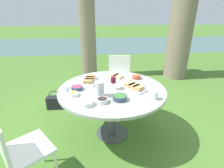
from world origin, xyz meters
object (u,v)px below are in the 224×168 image
handbag (55,102)px  chair_near_left (119,74)px  wine_glass (113,80)px  water_pitcher (100,89)px  chair_near_right (17,148)px  dining_table (112,94)px

handbag → chair_near_left: bearing=15.5°
chair_near_left → wine_glass: 1.29m
water_pitcher → handbag: (-0.84, 1.06, -0.72)m
wine_glass → handbag: bearing=139.5°
chair_near_left → wine_glass: size_ratio=5.03×
chair_near_right → water_pitcher: 1.03m
water_pitcher → wine_glass: water_pitcher is taller
chair_near_left → handbag: size_ratio=2.42×
chair_near_left → handbag: chair_near_left is taller
chair_near_right → handbag: size_ratio=2.42×
dining_table → wine_glass: bearing=-73.2°
dining_table → water_pitcher: 0.34m
chair_near_right → wine_glass: (0.99, 0.74, 0.36)m
dining_table → chair_near_left: 1.21m
dining_table → handbag: bearing=140.6°
dining_table → wine_glass: wine_glass is taller
chair_near_right → wine_glass: wine_glass is taller
dining_table → chair_near_right: 1.26m
dining_table → water_pitcher: bearing=-126.3°
water_pitcher → wine_glass: size_ratio=1.08×
dining_table → wine_glass: (0.01, -0.04, 0.22)m
water_pitcher → handbag: bearing=128.4°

